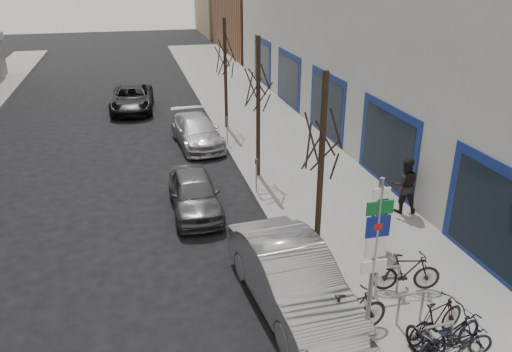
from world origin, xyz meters
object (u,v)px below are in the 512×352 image
meter_front (308,250)px  bike_rack (411,304)px  parked_car_back (197,131)px  pedestrian_far (404,185)px  lane_car (132,98)px  parked_car_mid (194,193)px  meter_mid (256,172)px  bike_near_left (435,348)px  bike_far_curb (459,339)px  highway_sign_pole (374,259)px  pedestrian_near (380,223)px  parked_car_front (292,278)px  bike_mid_curb (450,332)px  tree_near (323,127)px  bike_mid_inner (350,313)px  meter_back (227,127)px  bike_near_right (437,319)px  tree_far (225,48)px  bike_far_inner (406,272)px  tree_mid (258,75)px

meter_front → bike_rack: bearing=-55.5°
parked_car_back → pedestrian_far: bearing=-62.1°
lane_car → parked_car_mid: bearing=-78.4°
meter_mid → parked_car_mid: (-2.35, -0.73, -0.24)m
bike_near_left → bike_far_curb: bike_near_left is taller
highway_sign_pole → pedestrian_near: size_ratio=2.45×
parked_car_front → pedestrian_near: bearing=22.7°
bike_mid_curb → bike_far_curb: bike_mid_curb is taller
highway_sign_pole → tree_near: 3.88m
tree_near → bike_mid_curb: size_ratio=2.97×
parked_car_front → bike_mid_inner: bearing=-64.2°
meter_back → bike_near_right: 14.15m
bike_rack → meter_mid: 8.07m
tree_far → pedestrian_far: (3.90, -10.73, -2.98)m
parked_car_front → pedestrian_far: 6.34m
parked_car_mid → pedestrian_near: bearing=-39.9°
bike_near_right → bike_mid_inner: bearing=54.9°
bike_mid_curb → parked_car_back: bearing=-3.6°
bike_mid_inner → bike_far_inner: (2.07, 1.21, -0.04)m
bike_near_right → pedestrian_near: size_ratio=1.00×
meter_back → bike_near_right: (1.92, -14.01, -0.25)m
parked_car_mid → parked_car_back: (1.02, 6.78, -0.01)m
meter_front → parked_car_front: parked_car_front is taller
pedestrian_far → bike_rack: bearing=76.8°
bike_near_right → lane_car: lane_car is taller
meter_front → parked_car_mid: bearing=116.2°
meter_back → bike_far_curb: 14.78m
bike_mid_curb → pedestrian_near: 4.28m
bike_far_inner → parked_car_front: 2.97m
meter_mid → tree_mid: bearing=73.3°
bike_rack → tree_far: tree_far is taller
bike_near_left → parked_car_front: (-2.11, 2.86, 0.12)m
highway_sign_pole → tree_mid: (0.20, 10.01, 1.65)m
highway_sign_pole → bike_far_inner: highway_sign_pole is taller
pedestrian_far → parked_car_back: bearing=-42.7°
pedestrian_near → parked_car_back: bearing=-70.7°
bike_near_left → bike_near_right: bike_near_left is taller
lane_car → meter_back: bearing=-56.9°
bike_far_curb → pedestrian_near: size_ratio=0.91×
parked_car_front → pedestrian_near: (3.19, 1.72, 0.18)m
highway_sign_pole → bike_far_inner: (1.95, 1.78, -1.77)m
bike_near_right → bike_far_inner: bike_far_inner is taller
meter_mid → bike_mid_inner: meter_mid is taller
bike_far_curb → meter_front: bearing=35.3°
parked_car_front → lane_car: size_ratio=1.00×
tree_far → tree_mid: bearing=-90.0°
bike_near_right → highway_sign_pole: bearing=72.7°
meter_mid → pedestrian_far: pedestrian_far is taller
parked_car_back → lane_car: (-2.80, 6.91, 0.03)m
tree_near → meter_front: tree_near is taller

